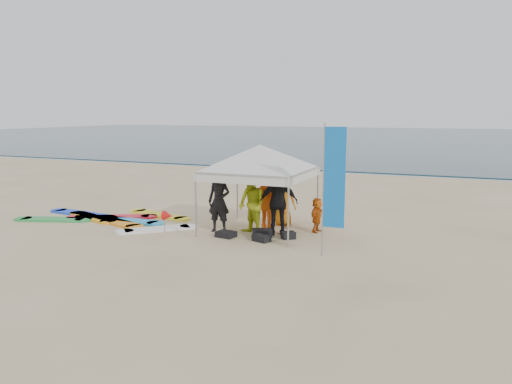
{
  "coord_description": "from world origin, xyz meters",
  "views": [
    {
      "loc": [
        6.39,
        -10.32,
        3.45
      ],
      "look_at": [
        0.91,
        2.6,
        1.2
      ],
      "focal_mm": 35.0,
      "sensor_mm": 36.0,
      "label": 1
    }
  ],
  "objects_px": {
    "person_black_b": "(278,203)",
    "person_seated": "(317,215)",
    "person_orange_a": "(269,199)",
    "person_orange_b": "(283,200)",
    "person_yellow": "(252,204)",
    "feather_flag": "(333,179)",
    "person_black_a": "(219,201)",
    "canopy_tent": "(260,145)",
    "surfboard_spread": "(112,219)",
    "marker_pennant": "(168,216)"
  },
  "relations": [
    {
      "from": "person_black_b",
      "to": "marker_pennant",
      "type": "relative_size",
      "value": 2.93
    },
    {
      "from": "canopy_tent",
      "to": "person_seated",
      "type": "bearing_deg",
      "value": 18.77
    },
    {
      "from": "person_yellow",
      "to": "person_black_b",
      "type": "xyz_separation_m",
      "value": [
        0.71,
        0.26,
        0.05
      ]
    },
    {
      "from": "canopy_tent",
      "to": "person_yellow",
      "type": "bearing_deg",
      "value": -95.29
    },
    {
      "from": "person_orange_a",
      "to": "person_orange_b",
      "type": "distance_m",
      "value": 0.9
    },
    {
      "from": "canopy_tent",
      "to": "marker_pennant",
      "type": "height_order",
      "value": "canopy_tent"
    },
    {
      "from": "person_orange_a",
      "to": "surfboard_spread",
      "type": "xyz_separation_m",
      "value": [
        -5.23,
        -0.59,
        -0.93
      ]
    },
    {
      "from": "person_yellow",
      "to": "marker_pennant",
      "type": "distance_m",
      "value": 2.46
    },
    {
      "from": "person_yellow",
      "to": "person_orange_b",
      "type": "bearing_deg",
      "value": 103.8
    },
    {
      "from": "person_black_a",
      "to": "person_orange_b",
      "type": "height_order",
      "value": "person_black_a"
    },
    {
      "from": "marker_pennant",
      "to": "person_yellow",
      "type": "bearing_deg",
      "value": 17.53
    },
    {
      "from": "person_orange_b",
      "to": "marker_pennant",
      "type": "relative_size",
      "value": 2.47
    },
    {
      "from": "person_orange_a",
      "to": "marker_pennant",
      "type": "xyz_separation_m",
      "value": [
        -2.6,
        -1.34,
        -0.47
      ]
    },
    {
      "from": "person_black_a",
      "to": "person_orange_b",
      "type": "distance_m",
      "value": 2.1
    },
    {
      "from": "person_orange_a",
      "to": "person_black_a",
      "type": "bearing_deg",
      "value": 49.78
    },
    {
      "from": "person_black_b",
      "to": "feather_flag",
      "type": "distance_m",
      "value": 2.68
    },
    {
      "from": "person_black_a",
      "to": "person_black_b",
      "type": "height_order",
      "value": "person_black_b"
    },
    {
      "from": "canopy_tent",
      "to": "surfboard_spread",
      "type": "height_order",
      "value": "canopy_tent"
    },
    {
      "from": "person_yellow",
      "to": "canopy_tent",
      "type": "relative_size",
      "value": 0.46
    },
    {
      "from": "person_black_b",
      "to": "person_seated",
      "type": "xyz_separation_m",
      "value": [
        0.92,
        0.76,
        -0.43
      ]
    },
    {
      "from": "person_orange_a",
      "to": "person_orange_b",
      "type": "height_order",
      "value": "person_orange_a"
    },
    {
      "from": "person_yellow",
      "to": "surfboard_spread",
      "type": "relative_size",
      "value": 0.31
    },
    {
      "from": "feather_flag",
      "to": "canopy_tent",
      "type": "bearing_deg",
      "value": 145.62
    },
    {
      "from": "person_black_b",
      "to": "marker_pennant",
      "type": "height_order",
      "value": "person_black_b"
    },
    {
      "from": "person_seated",
      "to": "person_black_a",
      "type": "bearing_deg",
      "value": 121.6
    },
    {
      "from": "surfboard_spread",
      "to": "person_orange_a",
      "type": "bearing_deg",
      "value": 6.45
    },
    {
      "from": "person_seated",
      "to": "canopy_tent",
      "type": "bearing_deg",
      "value": 118.22
    },
    {
      "from": "person_orange_b",
      "to": "person_black_b",
      "type": "bearing_deg",
      "value": 106.38
    },
    {
      "from": "person_yellow",
      "to": "person_orange_a",
      "type": "relative_size",
      "value": 0.92
    },
    {
      "from": "person_yellow",
      "to": "person_orange_b",
      "type": "xyz_separation_m",
      "value": [
        0.42,
        1.48,
        -0.09
      ]
    },
    {
      "from": "canopy_tent",
      "to": "surfboard_spread",
      "type": "xyz_separation_m",
      "value": [
        -4.99,
        -0.47,
        -2.48
      ]
    },
    {
      "from": "person_yellow",
      "to": "feather_flag",
      "type": "height_order",
      "value": "feather_flag"
    },
    {
      "from": "person_black_a",
      "to": "person_orange_a",
      "type": "distance_m",
      "value": 1.45
    },
    {
      "from": "person_orange_b",
      "to": "feather_flag",
      "type": "xyz_separation_m",
      "value": [
        2.24,
        -2.79,
        1.1
      ]
    },
    {
      "from": "person_seated",
      "to": "person_orange_b",
      "type": "bearing_deg",
      "value": 78.62
    },
    {
      "from": "person_yellow",
      "to": "canopy_tent",
      "type": "xyz_separation_m",
      "value": [
        0.04,
        0.48,
        1.63
      ]
    },
    {
      "from": "person_black_a",
      "to": "canopy_tent",
      "type": "relative_size",
      "value": 0.47
    },
    {
      "from": "person_seated",
      "to": "person_yellow",
      "type": "bearing_deg",
      "value": 131.56
    },
    {
      "from": "person_black_b",
      "to": "person_orange_a",
      "type": "bearing_deg",
      "value": -62.79
    },
    {
      "from": "person_yellow",
      "to": "marker_pennant",
      "type": "height_order",
      "value": "person_yellow"
    },
    {
      "from": "person_orange_b",
      "to": "surfboard_spread",
      "type": "distance_m",
      "value": 5.61
    },
    {
      "from": "person_orange_a",
      "to": "person_black_b",
      "type": "distance_m",
      "value": 0.55
    },
    {
      "from": "canopy_tent",
      "to": "marker_pennant",
      "type": "xyz_separation_m",
      "value": [
        -2.37,
        -1.22,
        -2.02
      ]
    },
    {
      "from": "feather_flag",
      "to": "person_black_b",
      "type": "bearing_deg",
      "value": 141.23
    },
    {
      "from": "person_orange_a",
      "to": "person_orange_b",
      "type": "relative_size",
      "value": 1.22
    },
    {
      "from": "person_black_a",
      "to": "person_orange_b",
      "type": "xyz_separation_m",
      "value": [
        1.43,
        1.53,
        -0.11
      ]
    },
    {
      "from": "person_black_a",
      "to": "person_seated",
      "type": "distance_m",
      "value": 2.87
    },
    {
      "from": "canopy_tent",
      "to": "surfboard_spread",
      "type": "distance_m",
      "value": 5.59
    },
    {
      "from": "person_black_b",
      "to": "person_orange_b",
      "type": "distance_m",
      "value": 1.26
    },
    {
      "from": "person_orange_a",
      "to": "feather_flag",
      "type": "xyz_separation_m",
      "value": [
        2.38,
        -1.91,
        0.93
      ]
    }
  ]
}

